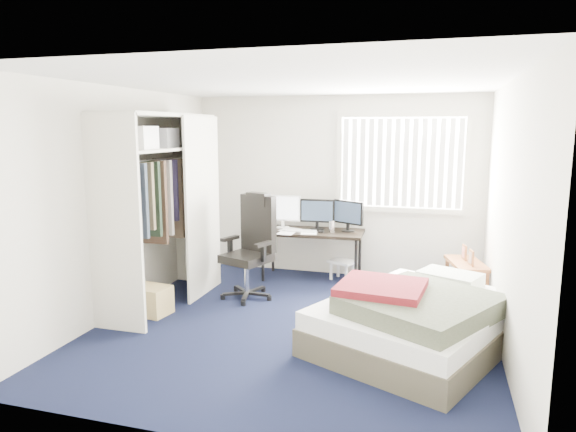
# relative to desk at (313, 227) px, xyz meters

# --- Properties ---
(ground) EXTENTS (4.20, 4.20, 0.00)m
(ground) POSITION_rel_desk_xyz_m (0.23, -1.76, -0.72)
(ground) COLOR black
(ground) RESTS_ON ground
(room_shell) EXTENTS (4.20, 4.20, 4.20)m
(room_shell) POSITION_rel_desk_xyz_m (0.23, -1.76, 0.79)
(room_shell) COLOR silver
(room_shell) RESTS_ON ground
(window_assembly) EXTENTS (1.72, 0.09, 1.32)m
(window_assembly) POSITION_rel_desk_xyz_m (1.13, 0.29, 0.88)
(window_assembly) COLOR white
(window_assembly) RESTS_ON ground
(closet) EXTENTS (0.64, 1.84, 2.22)m
(closet) POSITION_rel_desk_xyz_m (-1.44, -1.49, 0.63)
(closet) COLOR beige
(closet) RESTS_ON ground
(desk) EXTENTS (1.41, 0.71, 1.14)m
(desk) POSITION_rel_desk_xyz_m (0.00, 0.00, 0.00)
(desk) COLOR black
(desk) RESTS_ON ground
(office_chair) EXTENTS (0.77, 0.77, 1.28)m
(office_chair) POSITION_rel_desk_xyz_m (-0.55, -0.94, -0.23)
(office_chair) COLOR black
(office_chair) RESTS_ON ground
(footstool) EXTENTS (0.41, 0.38, 0.27)m
(footstool) POSITION_rel_desk_xyz_m (0.40, 0.05, -0.51)
(footstool) COLOR white
(footstool) RESTS_ON ground
(nightstand) EXTENTS (0.52, 0.78, 0.67)m
(nightstand) POSITION_rel_desk_xyz_m (1.98, -0.43, -0.29)
(nightstand) COLOR brown
(nightstand) RESTS_ON ground
(bed) EXTENTS (2.16, 2.40, 0.65)m
(bed) POSITION_rel_desk_xyz_m (1.47, -1.91, -0.44)
(bed) COLOR #433E30
(bed) RESTS_ON ground
(pine_box) EXTENTS (0.46, 0.37, 0.31)m
(pine_box) POSITION_rel_desk_xyz_m (-1.42, -1.85, -0.56)
(pine_box) COLOR tan
(pine_box) RESTS_ON ground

